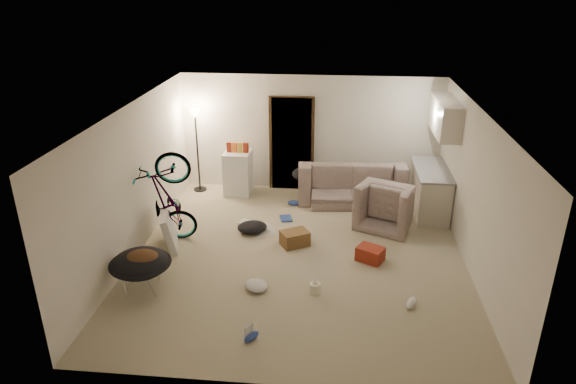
# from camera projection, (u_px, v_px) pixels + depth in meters

# --- Properties ---
(floor) EXTENTS (5.50, 6.00, 0.02)m
(floor) POSITION_uv_depth(u_px,v_px,m) (299.00, 256.00, 8.70)
(floor) COLOR #B4AA8A
(floor) RESTS_ON ground
(ceiling) EXTENTS (5.50, 6.00, 0.02)m
(ceiling) POSITION_uv_depth(u_px,v_px,m) (300.00, 110.00, 7.71)
(ceiling) COLOR white
(ceiling) RESTS_ON wall_back
(wall_back) EXTENTS (5.50, 0.02, 2.50)m
(wall_back) POSITION_uv_depth(u_px,v_px,m) (310.00, 134.00, 10.96)
(wall_back) COLOR silver
(wall_back) RESTS_ON floor
(wall_front) EXTENTS (5.50, 0.02, 2.50)m
(wall_front) POSITION_uv_depth(u_px,v_px,m) (278.00, 295.00, 5.45)
(wall_front) COLOR silver
(wall_front) RESTS_ON floor
(wall_left) EXTENTS (0.02, 6.00, 2.50)m
(wall_left) POSITION_uv_depth(u_px,v_px,m) (133.00, 181.00, 8.45)
(wall_left) COLOR silver
(wall_left) RESTS_ON floor
(wall_right) EXTENTS (0.02, 6.00, 2.50)m
(wall_right) POSITION_uv_depth(u_px,v_px,m) (477.00, 194.00, 7.96)
(wall_right) COLOR silver
(wall_right) RESTS_ON floor
(doorway) EXTENTS (0.85, 0.10, 2.04)m
(doorway) POSITION_uv_depth(u_px,v_px,m) (292.00, 144.00, 11.05)
(doorway) COLOR black
(doorway) RESTS_ON floor
(door_trim) EXTENTS (0.97, 0.04, 2.10)m
(door_trim) POSITION_uv_depth(u_px,v_px,m) (292.00, 145.00, 11.03)
(door_trim) COLOR #362513
(door_trim) RESTS_ON floor
(floor_lamp) EXTENTS (0.28, 0.28, 1.81)m
(floor_lamp) POSITION_uv_depth(u_px,v_px,m) (196.00, 133.00, 10.83)
(floor_lamp) COLOR black
(floor_lamp) RESTS_ON floor
(kitchen_counter) EXTENTS (0.60, 1.50, 0.88)m
(kitchen_counter) POSITION_uv_depth(u_px,v_px,m) (429.00, 191.00, 10.14)
(kitchen_counter) COLOR beige
(kitchen_counter) RESTS_ON floor
(counter_top) EXTENTS (0.64, 1.54, 0.04)m
(counter_top) POSITION_uv_depth(u_px,v_px,m) (432.00, 169.00, 9.96)
(counter_top) COLOR gray
(counter_top) RESTS_ON kitchen_counter
(kitchen_uppers) EXTENTS (0.38, 1.40, 0.65)m
(kitchen_uppers) POSITION_uv_depth(u_px,v_px,m) (445.00, 117.00, 9.54)
(kitchen_uppers) COLOR beige
(kitchen_uppers) RESTS_ON wall_right
(sofa) EXTENTS (2.24, 1.00, 0.64)m
(sofa) POSITION_uv_depth(u_px,v_px,m) (351.00, 185.00, 10.74)
(sofa) COLOR #3D453C
(sofa) RESTS_ON floor
(armchair) EXTENTS (1.25, 1.19, 0.65)m
(armchair) POSITION_uv_depth(u_px,v_px,m) (389.00, 208.00, 9.71)
(armchair) COLOR #3D453C
(armchair) RESTS_ON floor
(bicycle) EXTENTS (1.85, 1.01, 1.02)m
(bicycle) POSITION_uv_depth(u_px,v_px,m) (169.00, 218.00, 8.96)
(bicycle) COLOR black
(bicycle) RESTS_ON floor
(book_asset) EXTENTS (0.27, 0.26, 0.02)m
(book_asset) POSITION_uv_depth(u_px,v_px,m) (245.00, 341.00, 6.65)
(book_asset) COLOR maroon
(book_asset) RESTS_ON floor
(mini_fridge) EXTENTS (0.57, 0.57, 0.94)m
(mini_fridge) POSITION_uv_depth(u_px,v_px,m) (238.00, 173.00, 10.98)
(mini_fridge) COLOR white
(mini_fridge) RESTS_ON floor
(snack_box_0) EXTENTS (0.11, 0.08, 0.30)m
(snack_box_0) POSITION_uv_depth(u_px,v_px,m) (229.00, 149.00, 10.79)
(snack_box_0) COLOR maroon
(snack_box_0) RESTS_ON mini_fridge
(snack_box_1) EXTENTS (0.11, 0.09, 0.30)m
(snack_box_1) POSITION_uv_depth(u_px,v_px,m) (235.00, 149.00, 10.78)
(snack_box_1) COLOR orange
(snack_box_1) RESTS_ON mini_fridge
(snack_box_2) EXTENTS (0.11, 0.09, 0.30)m
(snack_box_2) POSITION_uv_depth(u_px,v_px,m) (240.00, 150.00, 10.77)
(snack_box_2) COLOR gold
(snack_box_2) RESTS_ON mini_fridge
(snack_box_3) EXTENTS (0.11, 0.09, 0.30)m
(snack_box_3) POSITION_uv_depth(u_px,v_px,m) (246.00, 150.00, 10.76)
(snack_box_3) COLOR maroon
(snack_box_3) RESTS_ON mini_fridge
(saucer_chair) EXTENTS (0.91, 0.91, 0.64)m
(saucer_chair) POSITION_uv_depth(u_px,v_px,m) (141.00, 268.00, 7.59)
(saucer_chair) COLOR silver
(saucer_chair) RESTS_ON floor
(hoodie) EXTENTS (0.55, 0.49, 0.22)m
(hoodie) POSITION_uv_depth(u_px,v_px,m) (142.00, 258.00, 7.48)
(hoodie) COLOR #4E301B
(hoodie) RESTS_ON saucer_chair
(sofa_drape) EXTENTS (0.63, 0.56, 0.28)m
(sofa_drape) POSITION_uv_depth(u_px,v_px,m) (306.00, 174.00, 10.73)
(sofa_drape) COLOR black
(sofa_drape) RESTS_ON sofa
(tv_box) EXTENTS (0.53, 1.01, 0.66)m
(tv_box) POSITION_uv_depth(u_px,v_px,m) (169.00, 227.00, 8.96)
(tv_box) COLOR silver
(tv_box) RESTS_ON floor
(drink_case_a) EXTENTS (0.57, 0.52, 0.26)m
(drink_case_a) POSITION_uv_depth(u_px,v_px,m) (295.00, 238.00, 8.98)
(drink_case_a) COLOR brown
(drink_case_a) RESTS_ON floor
(drink_case_b) EXTENTS (0.52, 0.47, 0.24)m
(drink_case_b) POSITION_uv_depth(u_px,v_px,m) (370.00, 254.00, 8.50)
(drink_case_b) COLOR maroon
(drink_case_b) RESTS_ON floor
(juicer) EXTENTS (0.17, 0.17, 0.24)m
(juicer) POSITION_uv_depth(u_px,v_px,m) (315.00, 287.00, 7.63)
(juicer) COLOR white
(juicer) RESTS_ON floor
(newspaper) EXTENTS (0.63, 0.68, 0.01)m
(newspaper) POSITION_uv_depth(u_px,v_px,m) (263.00, 230.00, 9.55)
(newspaper) COLOR beige
(newspaper) RESTS_ON floor
(book_blue) EXTENTS (0.28, 0.33, 0.03)m
(book_blue) POSITION_uv_depth(u_px,v_px,m) (286.00, 218.00, 9.98)
(book_blue) COLOR #294397
(book_blue) RESTS_ON floor
(book_white) EXTENTS (0.24, 0.28, 0.02)m
(book_white) POSITION_uv_depth(u_px,v_px,m) (244.00, 222.00, 9.84)
(book_white) COLOR silver
(book_white) RESTS_ON floor
(shoe_0) EXTENTS (0.30, 0.14, 0.11)m
(shoe_0) POSITION_uv_depth(u_px,v_px,m) (295.00, 203.00, 10.56)
(shoe_0) COLOR #294397
(shoe_0) RESTS_ON floor
(shoe_1) EXTENTS (0.26, 0.23, 0.09)m
(shoe_1) POSITION_uv_depth(u_px,v_px,m) (253.00, 229.00, 9.48)
(shoe_1) COLOR slate
(shoe_1) RESTS_ON floor
(shoe_2) EXTENTS (0.23, 0.27, 0.09)m
(shoe_2) POSITION_uv_depth(u_px,v_px,m) (251.00, 337.00, 6.67)
(shoe_2) COLOR #294397
(shoe_2) RESTS_ON floor
(shoe_4) EXTENTS (0.23, 0.32, 0.11)m
(shoe_4) POSITION_uv_depth(u_px,v_px,m) (411.00, 303.00, 7.35)
(shoe_4) COLOR white
(shoe_4) RESTS_ON floor
(clothes_lump_a) EXTENTS (0.67, 0.62, 0.18)m
(clothes_lump_a) POSITION_uv_depth(u_px,v_px,m) (252.00, 227.00, 9.47)
(clothes_lump_a) COLOR black
(clothes_lump_a) RESTS_ON floor
(clothes_lump_b) EXTENTS (0.56, 0.54, 0.13)m
(clothes_lump_b) POSITION_uv_depth(u_px,v_px,m) (313.00, 193.00, 11.00)
(clothes_lump_b) COLOR black
(clothes_lump_b) RESTS_ON floor
(clothes_lump_c) EXTENTS (0.50, 0.50, 0.12)m
(clothes_lump_c) POSITION_uv_depth(u_px,v_px,m) (256.00, 285.00, 7.75)
(clothes_lump_c) COLOR silver
(clothes_lump_c) RESTS_ON floor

